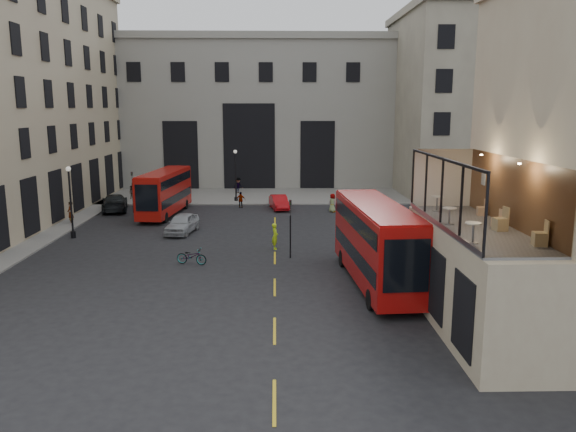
{
  "coord_description": "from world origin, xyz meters",
  "views": [
    {
      "loc": [
        -1.93,
        -22.98,
        9.54
      ],
      "look_at": [
        -1.18,
        10.74,
        3.0
      ],
      "focal_mm": 35.0,
      "sensor_mm": 36.0,
      "label": 1
    }
  ],
  "objects_px": {
    "bus_far": "(165,190)",
    "pedestrian_b": "(238,186)",
    "bus_near": "(376,240)",
    "cyclist": "(275,236)",
    "traffic_light_far": "(132,187)",
    "pedestrian_a": "(132,193)",
    "traffic_light_near": "(290,221)",
    "pedestrian_d": "(332,203)",
    "car_a": "(182,223)",
    "cafe_table_far": "(437,201)",
    "cafe_table_near": "(473,229)",
    "cafe_table_mid": "(450,213)",
    "street_lamp_b": "(236,179)",
    "street_lamp_a": "(71,206)",
    "pedestrian_e": "(70,213)",
    "cafe_chair_a": "(540,238)",
    "car_b": "(279,202)",
    "bicycle": "(192,256)",
    "cafe_chair_b": "(501,223)",
    "cafe_chair_c": "(497,222)",
    "pedestrian_c": "(241,200)",
    "car_c": "(115,203)",
    "cafe_chair_d": "(481,211)"
  },
  "relations": [
    {
      "from": "car_a",
      "to": "car_b",
      "type": "distance_m",
      "value": 12.66
    },
    {
      "from": "cyclist",
      "to": "cafe_chair_d",
      "type": "height_order",
      "value": "cafe_chair_d"
    },
    {
      "from": "bus_near",
      "to": "cyclist",
      "type": "relative_size",
      "value": 6.26
    },
    {
      "from": "pedestrian_c",
      "to": "cafe_chair_a",
      "type": "height_order",
      "value": "cafe_chair_a"
    },
    {
      "from": "bus_near",
      "to": "cafe_chair_d",
      "type": "xyz_separation_m",
      "value": [
        4.14,
        -3.99,
        2.33
      ]
    },
    {
      "from": "cafe_chair_d",
      "to": "traffic_light_near",
      "type": "bearing_deg",
      "value": 132.09
    },
    {
      "from": "traffic_light_near",
      "to": "cyclist",
      "type": "height_order",
      "value": "traffic_light_near"
    },
    {
      "from": "car_a",
      "to": "traffic_light_far",
      "type": "bearing_deg",
      "value": 133.55
    },
    {
      "from": "cafe_chair_d",
      "to": "cafe_table_far",
      "type": "bearing_deg",
      "value": 145.95
    },
    {
      "from": "cafe_chair_d",
      "to": "street_lamp_b",
      "type": "bearing_deg",
      "value": 113.37
    },
    {
      "from": "bus_near",
      "to": "cafe_chair_c",
      "type": "height_order",
      "value": "cafe_chair_c"
    },
    {
      "from": "car_a",
      "to": "cafe_table_far",
      "type": "height_order",
      "value": "cafe_table_far"
    },
    {
      "from": "cafe_table_far",
      "to": "car_b",
      "type": "bearing_deg",
      "value": 106.04
    },
    {
      "from": "pedestrian_a",
      "to": "pedestrian_b",
      "type": "height_order",
      "value": "pedestrian_b"
    },
    {
      "from": "car_c",
      "to": "cafe_table_far",
      "type": "relative_size",
      "value": 7.59
    },
    {
      "from": "car_a",
      "to": "pedestrian_a",
      "type": "distance_m",
      "value": 17.56
    },
    {
      "from": "street_lamp_a",
      "to": "pedestrian_b",
      "type": "xyz_separation_m",
      "value": [
        10.88,
        21.33,
        -1.47
      ]
    },
    {
      "from": "street_lamp_a",
      "to": "pedestrian_d",
      "type": "relative_size",
      "value": 3.08
    },
    {
      "from": "street_lamp_a",
      "to": "cafe_table_far",
      "type": "relative_size",
      "value": 7.39
    },
    {
      "from": "pedestrian_b",
      "to": "cafe_chair_a",
      "type": "xyz_separation_m",
      "value": [
        13.78,
        -42.74,
        3.97
      ]
    },
    {
      "from": "car_b",
      "to": "pedestrian_b",
      "type": "distance_m",
      "value": 10.67
    },
    {
      "from": "traffic_light_near",
      "to": "pedestrian_d",
      "type": "relative_size",
      "value": 2.19
    },
    {
      "from": "bus_far",
      "to": "pedestrian_b",
      "type": "distance_m",
      "value": 13.71
    },
    {
      "from": "traffic_light_far",
      "to": "cafe_chair_d",
      "type": "bearing_deg",
      "value": -48.47
    },
    {
      "from": "traffic_light_far",
      "to": "street_lamp_b",
      "type": "distance_m",
      "value": 10.82
    },
    {
      "from": "traffic_light_far",
      "to": "cafe_table_far",
      "type": "height_order",
      "value": "cafe_table_far"
    },
    {
      "from": "traffic_light_far",
      "to": "pedestrian_a",
      "type": "bearing_deg",
      "value": 104.93
    },
    {
      "from": "bus_far",
      "to": "cafe_table_near",
      "type": "bearing_deg",
      "value": -60.01
    },
    {
      "from": "car_b",
      "to": "pedestrian_b",
      "type": "height_order",
      "value": "pedestrian_b"
    },
    {
      "from": "street_lamp_b",
      "to": "pedestrian_b",
      "type": "xyz_separation_m",
      "value": [
        -0.12,
        5.33,
        -1.47
      ]
    },
    {
      "from": "cafe_chair_d",
      "to": "cafe_table_near",
      "type": "bearing_deg",
      "value": -112.96
    },
    {
      "from": "street_lamp_b",
      "to": "car_b",
      "type": "height_order",
      "value": "street_lamp_b"
    },
    {
      "from": "car_a",
      "to": "cyclist",
      "type": "bearing_deg",
      "value": -27.11
    },
    {
      "from": "street_lamp_b",
      "to": "cafe_table_far",
      "type": "distance_m",
      "value": 32.73
    },
    {
      "from": "bicycle",
      "to": "bus_near",
      "type": "bearing_deg",
      "value": -96.85
    },
    {
      "from": "car_a",
      "to": "bicycle",
      "type": "bearing_deg",
      "value": -68.17
    },
    {
      "from": "bicycle",
      "to": "cafe_chair_b",
      "type": "xyz_separation_m",
      "value": [
        14.37,
        -11.48,
        4.39
      ]
    },
    {
      "from": "pedestrian_b",
      "to": "cafe_chair_d",
      "type": "distance_m",
      "value": 39.56
    },
    {
      "from": "cafe_table_mid",
      "to": "cafe_table_near",
      "type": "bearing_deg",
      "value": -92.67
    },
    {
      "from": "car_a",
      "to": "car_c",
      "type": "height_order",
      "value": "car_c"
    },
    {
      "from": "street_lamp_a",
      "to": "pedestrian_e",
      "type": "bearing_deg",
      "value": 111.11
    },
    {
      "from": "car_a",
      "to": "cafe_table_mid",
      "type": "bearing_deg",
      "value": -43.36
    },
    {
      "from": "cafe_table_mid",
      "to": "cafe_table_far",
      "type": "relative_size",
      "value": 1.01
    },
    {
      "from": "traffic_light_near",
      "to": "pedestrian_e",
      "type": "relative_size",
      "value": 2.04
    },
    {
      "from": "bicycle",
      "to": "cafe_chair_b",
      "type": "distance_m",
      "value": 18.91
    },
    {
      "from": "pedestrian_a",
      "to": "car_b",
      "type": "bearing_deg",
      "value": -6.45
    },
    {
      "from": "cafe_table_near",
      "to": "cafe_chair_a",
      "type": "bearing_deg",
      "value": -12.29
    },
    {
      "from": "car_c",
      "to": "pedestrian_e",
      "type": "height_order",
      "value": "pedestrian_e"
    },
    {
      "from": "traffic_light_far",
      "to": "cafe_chair_c",
      "type": "distance_m",
      "value": 36.04
    },
    {
      "from": "bus_far",
      "to": "pedestrian_c",
      "type": "height_order",
      "value": "bus_far"
    }
  ]
}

